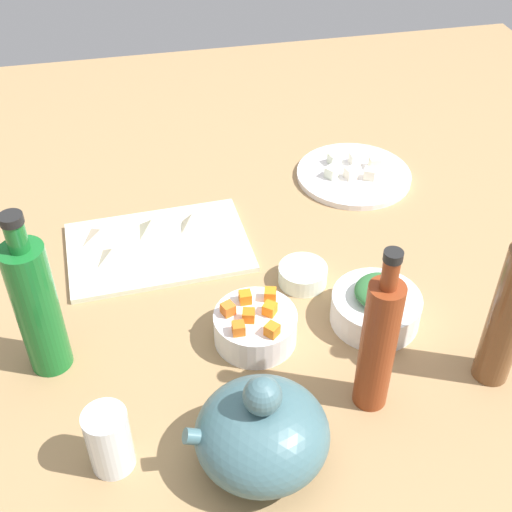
% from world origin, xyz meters
% --- Properties ---
extents(tabletop, '(1.90, 1.90, 0.03)m').
position_xyz_m(tabletop, '(0.00, 0.00, 0.01)').
color(tabletop, '#9E7B50').
rests_on(tabletop, ground).
extents(cutting_board, '(0.33, 0.22, 0.01)m').
position_xyz_m(cutting_board, '(0.15, -0.11, 0.03)').
color(cutting_board, silver).
rests_on(cutting_board, tabletop).
extents(plate_tofu, '(0.23, 0.23, 0.01)m').
position_xyz_m(plate_tofu, '(-0.26, -0.26, 0.04)').
color(plate_tofu, white).
rests_on(plate_tofu, tabletop).
extents(bowl_greens, '(0.14, 0.14, 0.05)m').
position_xyz_m(bowl_greens, '(-0.16, 0.13, 0.06)').
color(bowl_greens, white).
rests_on(bowl_greens, tabletop).
extents(bowl_carrots, '(0.13, 0.13, 0.05)m').
position_xyz_m(bowl_carrots, '(0.03, 0.13, 0.06)').
color(bowl_carrots, white).
rests_on(bowl_carrots, tabletop).
extents(bowl_small_side, '(0.08, 0.08, 0.03)m').
position_xyz_m(bowl_small_side, '(-0.07, 0.02, 0.05)').
color(bowl_small_side, white).
rests_on(bowl_small_side, tabletop).
extents(teapot, '(0.18, 0.17, 0.15)m').
position_xyz_m(teapot, '(0.07, 0.34, 0.09)').
color(teapot, '#40656C').
rests_on(teapot, tabletop).
extents(bottle_0, '(0.06, 0.06, 0.27)m').
position_xyz_m(bottle_0, '(0.33, 0.12, 0.15)').
color(bottle_0, '#186A29').
rests_on(bottle_0, tabletop).
extents(bottle_1, '(0.05, 0.05, 0.27)m').
position_xyz_m(bottle_1, '(-0.10, 0.28, 0.14)').
color(bottle_1, maroon).
rests_on(bottle_1, tabletop).
extents(bottle_2, '(0.05, 0.05, 0.28)m').
position_xyz_m(bottle_2, '(-0.29, 0.27, 0.15)').
color(bottle_2, brown).
rests_on(bottle_2, tabletop).
extents(drinking_glass_0, '(0.06, 0.06, 0.10)m').
position_xyz_m(drinking_glass_0, '(0.25, 0.31, 0.08)').
color(drinking_glass_0, white).
rests_on(drinking_glass_0, tabletop).
extents(carrot_cube_0, '(0.02, 0.02, 0.02)m').
position_xyz_m(carrot_cube_0, '(0.04, 0.14, 0.09)').
color(carrot_cube_0, orange).
rests_on(carrot_cube_0, bowl_carrots).
extents(carrot_cube_1, '(0.02, 0.02, 0.02)m').
position_xyz_m(carrot_cube_1, '(0.00, 0.10, 0.09)').
color(carrot_cube_1, orange).
rests_on(carrot_cube_1, bowl_carrots).
extents(carrot_cube_2, '(0.03, 0.03, 0.02)m').
position_xyz_m(carrot_cube_2, '(0.01, 0.13, 0.09)').
color(carrot_cube_2, orange).
rests_on(carrot_cube_2, bowl_carrots).
extents(carrot_cube_3, '(0.03, 0.03, 0.02)m').
position_xyz_m(carrot_cube_3, '(0.01, 0.18, 0.09)').
color(carrot_cube_3, orange).
rests_on(carrot_cube_3, bowl_carrots).
extents(carrot_cube_4, '(0.02, 0.02, 0.02)m').
position_xyz_m(carrot_cube_4, '(0.07, 0.12, 0.09)').
color(carrot_cube_4, orange).
rests_on(carrot_cube_4, bowl_carrots).
extents(carrot_cube_5, '(0.02, 0.02, 0.02)m').
position_xyz_m(carrot_cube_5, '(0.04, 0.10, 0.09)').
color(carrot_cube_5, orange).
rests_on(carrot_cube_5, bowl_carrots).
extents(carrot_cube_6, '(0.02, 0.02, 0.02)m').
position_xyz_m(carrot_cube_6, '(0.06, 0.16, 0.09)').
color(carrot_cube_6, orange).
rests_on(carrot_cube_6, bowl_carrots).
extents(chopped_greens_mound, '(0.11, 0.11, 0.03)m').
position_xyz_m(chopped_greens_mound, '(-0.16, 0.13, 0.09)').
color(chopped_greens_mound, '#306D36').
rests_on(chopped_greens_mound, bowl_greens).
extents(tofu_cube_0, '(0.02, 0.02, 0.02)m').
position_xyz_m(tofu_cube_0, '(-0.30, -0.27, 0.05)').
color(tofu_cube_0, '#F3F0CC').
rests_on(tofu_cube_0, plate_tofu).
extents(tofu_cube_1, '(0.03, 0.03, 0.02)m').
position_xyz_m(tofu_cube_1, '(-0.24, -0.24, 0.05)').
color(tofu_cube_1, white).
rests_on(tofu_cube_1, plate_tofu).
extents(tofu_cube_2, '(0.03, 0.03, 0.02)m').
position_xyz_m(tofu_cube_2, '(-0.23, -0.30, 0.05)').
color(tofu_cube_2, white).
rests_on(tofu_cube_2, plate_tofu).
extents(tofu_cube_3, '(0.03, 0.03, 0.02)m').
position_xyz_m(tofu_cube_3, '(-0.28, -0.23, 0.05)').
color(tofu_cube_3, white).
rests_on(tofu_cube_3, plate_tofu).
extents(tofu_cube_4, '(0.02, 0.02, 0.02)m').
position_xyz_m(tofu_cube_4, '(-0.27, -0.29, 0.05)').
color(tofu_cube_4, white).
rests_on(tofu_cube_4, plate_tofu).
extents(tofu_cube_5, '(0.03, 0.03, 0.02)m').
position_xyz_m(tofu_cube_5, '(-0.21, -0.25, 0.05)').
color(tofu_cube_5, white).
rests_on(tofu_cube_5, plate_tofu).
extents(dumpling_0, '(0.06, 0.06, 0.03)m').
position_xyz_m(dumpling_0, '(0.09, -0.15, 0.06)').
color(dumpling_0, beige).
rests_on(dumpling_0, cutting_board).
extents(dumpling_1, '(0.07, 0.07, 0.03)m').
position_xyz_m(dumpling_1, '(0.16, -0.15, 0.05)').
color(dumpling_1, beige).
rests_on(dumpling_1, cutting_board).
extents(dumpling_2, '(0.07, 0.07, 0.03)m').
position_xyz_m(dumpling_2, '(0.23, -0.09, 0.05)').
color(dumpling_2, beige).
rests_on(dumpling_2, cutting_board).
extents(dumpling_3, '(0.08, 0.08, 0.02)m').
position_xyz_m(dumpling_3, '(0.25, -0.15, 0.05)').
color(dumpling_3, beige).
rests_on(dumpling_3, cutting_board).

